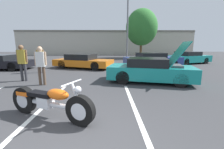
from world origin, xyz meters
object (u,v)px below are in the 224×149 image
Objects in this scene: tree_background at (142,27)px; parked_car_right_row at (188,58)px; spectator_near_motorcycle at (41,62)px; spectator_midground at (22,60)px; parked_car_mid_left_row at (83,61)px; parked_car_mid_right_row at (152,60)px; show_car_hood_open at (151,70)px; spectator_by_show_car at (40,57)px; light_pole at (128,20)px; motorcycle at (50,102)px; parked_car_left_row at (0,62)px.

tree_background is 1.49× the size of parked_car_right_row.
spectator_near_motorcycle is 1.51m from spectator_midground.
parked_car_mid_left_row is 5.28m from spectator_near_motorcycle.
spectator_near_motorcycle is (-6.52, -5.32, 0.44)m from parked_car_mid_right_row.
tree_background is 10.13m from parked_car_mid_right_row.
spectator_by_show_car is (-6.51, 2.68, 0.45)m from show_car_hood_open.
light_pole is at bearing 57.60° from spectator_midground.
spectator_by_show_car is (-1.44, 3.18, 0.00)m from spectator_near_motorcycle.
motorcycle is at bearing -119.22° from show_car_hood_open.
show_car_hood_open reaches higher than spectator_near_motorcycle.
parked_car_left_row is 2.50× the size of spectator_midground.
parked_car_mid_left_row is 4.92m from spectator_midground.
show_car_hood_open is at bearing -148.18° from parked_car_right_row.
parked_car_right_row is (9.28, 11.18, 0.15)m from motorcycle.
spectator_midground is at bearing -122.32° from tree_background.
parked_car_mid_right_row is 1.05× the size of parked_car_left_row.
light_pole is 3.63× the size of motorcycle.
parked_car_right_row is 2.61× the size of spectator_by_show_car.
spectator_midground is (-12.14, -7.16, 0.51)m from parked_car_right_row.
spectator_near_motorcycle is (-5.21, -11.04, -3.57)m from light_pole.
parked_car_right_row is at bearing 36.29° from spectator_near_motorcycle.
show_car_hood_open is (-0.15, -10.54, -4.02)m from light_pole.
motorcycle is 0.54× the size of show_car_hood_open.
show_car_hood_open is 0.96× the size of parked_car_right_row.
spectator_near_motorcycle is 0.96× the size of spectator_midground.
parked_car_mid_left_row is 10.30m from parked_car_right_row.
spectator_by_show_car is at bearing -176.68° from parked_car_mid_right_row.
light_pole is at bearing 49.74° from spectator_by_show_car.
light_pole is 15.27m from motorcycle.
parked_car_mid_right_row reaches higher than motorcycle.
parked_car_mid_left_row is (-6.57, -9.56, -3.66)m from tree_background.
parked_car_mid_right_row is 2.64× the size of spectator_midground.
light_pole is 4.69× the size of spectator_midground.
tree_background is at bearing 72.12° from parked_car_mid_right_row.
tree_background is 3.72× the size of spectator_midground.
parked_car_left_row is (-11.63, -0.70, -0.06)m from parked_car_mid_right_row.
show_car_hood_open reaches higher than motorcycle.
parked_car_mid_left_row is at bearing 39.73° from spectator_by_show_car.
tree_background is at bearing 57.68° from spectator_midground.
tree_background is 1.48× the size of parked_car_left_row.
light_pole reaches higher than parked_car_mid_left_row.
spectator_near_motorcycle reaches higher than parked_car_right_row.
spectator_near_motorcycle is (-7.53, -14.73, -3.17)m from tree_background.
tree_background is 16.59m from parked_car_left_row.
parked_car_mid_right_row is 2.75× the size of spectator_near_motorcycle.
spectator_near_motorcycle is 3.49m from spectator_by_show_car.
parked_car_mid_left_row is at bearing 175.42° from parked_car_right_row.
spectator_by_show_car reaches higher than parked_car_right_row.
parked_car_mid_right_row is at bearing 83.34° from motorcycle.
parked_car_mid_right_row is 1.05× the size of parked_car_right_row.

